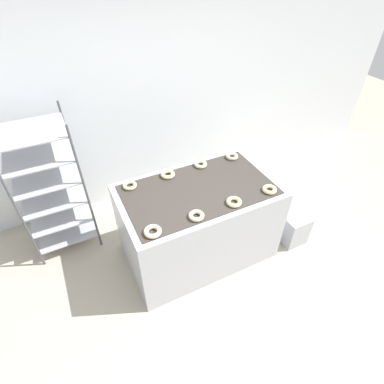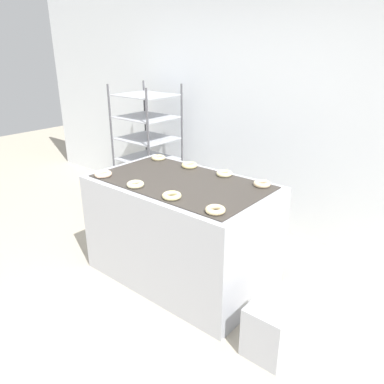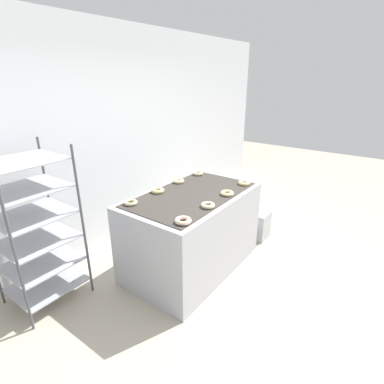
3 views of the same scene
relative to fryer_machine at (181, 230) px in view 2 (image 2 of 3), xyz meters
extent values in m
plane|color=#B2A893|center=(0.00, -0.72, -0.47)|extent=(14.00, 14.00, 0.00)
cube|color=silver|center=(0.00, 1.40, 0.93)|extent=(8.00, 0.05, 2.80)
cube|color=#A8AAB2|center=(0.00, 0.00, 0.00)|extent=(1.58, 0.95, 0.93)
cube|color=#38332D|center=(0.00, 0.00, 0.46)|extent=(1.46, 0.83, 0.01)
cube|color=#262628|center=(0.44, -0.43, 0.18)|extent=(0.12, 0.07, 0.10)
cylinder|color=#4C4C51|center=(-1.65, 0.59, 0.33)|extent=(0.02, 0.02, 1.59)
cylinder|color=#4C4C51|center=(-1.00, 0.59, 0.33)|extent=(0.02, 0.02, 1.59)
cylinder|color=#4C4C51|center=(-1.65, 1.16, 0.33)|extent=(0.02, 0.02, 1.59)
cylinder|color=#4C4C51|center=(-1.00, 1.16, 0.33)|extent=(0.02, 0.02, 1.59)
cube|color=#A8AAB2|center=(-1.33, 0.88, -0.31)|extent=(0.65, 0.57, 0.01)
cube|color=#A8AAB2|center=(-1.33, 0.88, -0.05)|extent=(0.65, 0.57, 0.01)
cube|color=#A8AAB2|center=(-1.33, 0.88, 0.21)|extent=(0.65, 0.57, 0.01)
cube|color=#A8AAB2|center=(-1.33, 0.88, 0.48)|extent=(0.65, 0.57, 0.01)
cube|color=#A8AAB2|center=(-1.33, 0.88, 0.74)|extent=(0.65, 0.57, 0.01)
cube|color=#A8AAB2|center=(-1.33, 0.88, 1.00)|extent=(0.65, 0.57, 0.01)
cube|color=#A8AAB2|center=(1.10, -0.34, -0.28)|extent=(0.29, 0.31, 0.38)
torus|color=beige|center=(-0.61, -0.35, 0.49)|extent=(0.15, 0.15, 0.04)
torus|color=beige|center=(-0.20, -0.34, 0.49)|extent=(0.14, 0.14, 0.04)
torus|color=beige|center=(0.20, -0.33, 0.49)|extent=(0.15, 0.15, 0.04)
torus|color=beige|center=(0.61, -0.33, 0.49)|extent=(0.14, 0.14, 0.04)
torus|color=beige|center=(-0.60, 0.34, 0.49)|extent=(0.14, 0.14, 0.04)
torus|color=#EAD78C|center=(-0.19, 0.34, 0.49)|extent=(0.15, 0.15, 0.04)
torus|color=beige|center=(0.20, 0.35, 0.49)|extent=(0.14, 0.14, 0.04)
torus|color=beige|center=(0.59, 0.33, 0.49)|extent=(0.14, 0.14, 0.04)
camera|label=1|loc=(-1.07, -2.02, 2.34)|focal=28.00mm
camera|label=2|loc=(1.99, -2.25, 1.56)|focal=35.00mm
camera|label=3|loc=(-2.49, -1.81, 1.70)|focal=28.00mm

